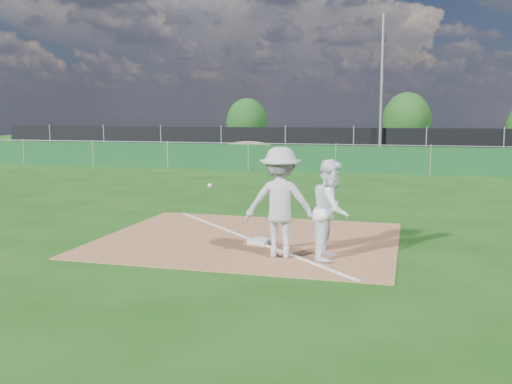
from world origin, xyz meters
TOP-DOWN VIEW (x-y plane):
  - ground at (0.00, 10.00)m, footprint 90.00×90.00m
  - infield_dirt at (0.00, 1.00)m, footprint 6.00×5.00m
  - foul_line at (0.00, 1.00)m, footprint 5.01×5.01m
  - green_fence at (0.00, 15.00)m, footprint 44.00×0.05m
  - dirt_mound at (-5.00, 18.50)m, footprint 3.38×2.60m
  - black_fence at (0.00, 23.00)m, footprint 46.00×0.04m
  - parking_lot at (0.00, 28.00)m, footprint 46.00×9.00m
  - light_pole at (1.50, 22.70)m, footprint 0.16×0.16m
  - first_base at (0.33, 0.67)m, footprint 0.48×0.48m
  - play_at_first at (0.95, -0.29)m, footprint 2.02×0.93m
  - runner at (1.84, -0.15)m, footprint 0.70×0.89m
  - car_left at (-5.50, 28.38)m, footprint 5.21×3.19m
  - car_mid at (-2.22, 28.14)m, footprint 4.96×2.19m
  - car_right at (5.63, 28.41)m, footprint 4.64×2.92m
  - tree_left at (-9.13, 32.61)m, footprint 3.20×3.20m
  - tree_mid at (2.83, 34.22)m, footprint 3.54×3.54m

SIDE VIEW (x-z plane):
  - ground at x=0.00m, z-range 0.00..0.00m
  - parking_lot at x=0.00m, z-range 0.00..0.01m
  - infield_dirt at x=0.00m, z-range 0.00..0.02m
  - foul_line at x=0.00m, z-range 0.02..0.03m
  - first_base at x=0.33m, z-range 0.02..0.10m
  - dirt_mound at x=-5.00m, z-range 0.00..1.17m
  - green_fence at x=0.00m, z-range 0.00..1.20m
  - car_right at x=5.63m, z-range 0.01..1.26m
  - car_mid at x=-2.22m, z-range 0.01..1.59m
  - car_left at x=-5.50m, z-range 0.01..1.67m
  - runner at x=1.84m, z-range 0.00..1.79m
  - black_fence at x=0.00m, z-range 0.00..1.80m
  - play_at_first at x=0.95m, z-range 0.02..2.00m
  - tree_left at x=-9.13m, z-range 0.06..3.85m
  - tree_mid at x=2.83m, z-range 0.06..4.26m
  - light_pole at x=1.50m, z-range 0.00..8.00m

